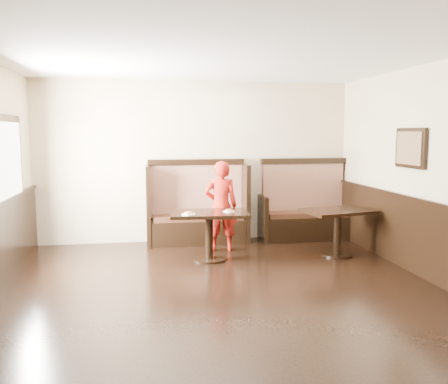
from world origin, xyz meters
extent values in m
plane|color=black|center=(0.00, 0.00, 0.00)|extent=(7.00, 7.00, 0.00)
plane|color=beige|center=(0.00, 3.50, 1.40)|extent=(5.50, 0.00, 5.50)
plane|color=beige|center=(0.00, -3.50, 1.40)|extent=(5.50, 0.00, 5.50)
plane|color=white|center=(0.00, 0.00, 2.80)|extent=(7.00, 7.00, 0.00)
cube|color=black|center=(-2.71, 1.90, 1.55)|extent=(0.05, 1.50, 1.20)
cube|color=white|center=(-2.69, 1.90, 1.55)|extent=(0.01, 1.30, 1.00)
cube|color=black|center=(2.71, 1.20, 1.70)|extent=(0.04, 0.70, 0.55)
cube|color=olive|center=(2.69, 1.20, 1.70)|extent=(0.01, 0.60, 0.45)
cube|color=black|center=(0.00, 3.22, 0.21)|extent=(1.60, 0.50, 0.42)
cube|color=#391E12|center=(0.00, 3.22, 0.46)|extent=(1.54, 0.46, 0.09)
cube|color=#51101C|center=(0.00, 3.43, 0.90)|extent=(1.60, 0.12, 0.92)
cube|color=black|center=(0.00, 3.43, 1.40)|extent=(1.68, 0.16, 0.10)
cube|color=black|center=(-0.84, 3.32, 0.68)|extent=(0.07, 0.72, 1.36)
cube|color=black|center=(0.84, 3.32, 0.68)|extent=(0.07, 0.72, 1.36)
cube|color=black|center=(1.95, 3.22, 0.21)|extent=(1.50, 0.50, 0.42)
cube|color=#391E12|center=(1.95, 3.22, 0.46)|extent=(1.44, 0.46, 0.09)
cube|color=#51101C|center=(1.95, 3.43, 0.90)|extent=(1.50, 0.12, 0.92)
cube|color=black|center=(1.95, 3.43, 1.40)|extent=(1.58, 0.16, 0.10)
cube|color=black|center=(1.16, 3.32, 0.40)|extent=(0.07, 0.72, 0.80)
cube|color=black|center=(2.74, 3.32, 0.40)|extent=(0.07, 0.72, 0.80)
cube|color=black|center=(0.04, 2.12, 0.71)|extent=(1.20, 0.80, 0.05)
cylinder|color=black|center=(0.04, 2.12, 0.35)|extent=(0.12, 0.12, 0.67)
cylinder|color=black|center=(0.04, 2.12, 0.01)|extent=(0.50, 0.50, 0.03)
cube|color=black|center=(2.05, 2.06, 0.70)|extent=(1.16, 0.88, 0.05)
cylinder|color=black|center=(2.05, 2.06, 0.34)|extent=(0.11, 0.11, 0.66)
cylinder|color=black|center=(2.05, 2.06, 0.01)|extent=(0.49, 0.49, 0.03)
imported|color=#A61B11|center=(0.31, 2.66, 0.73)|extent=(0.57, 0.40, 1.46)
cylinder|color=white|center=(-0.28, 1.94, 0.74)|extent=(0.20, 0.20, 0.01)
cylinder|color=tan|center=(-0.28, 1.94, 0.76)|extent=(0.12, 0.12, 0.02)
cylinder|color=#EABA54|center=(-0.28, 1.94, 0.77)|extent=(0.11, 0.11, 0.01)
cylinder|color=white|center=(0.34, 2.09, 0.74)|extent=(0.18, 0.18, 0.01)
cylinder|color=tan|center=(0.34, 2.09, 0.75)|extent=(0.11, 0.11, 0.01)
cylinder|color=#EABA54|center=(0.34, 2.09, 0.76)|extent=(0.10, 0.10, 0.01)
camera|label=1|loc=(-0.92, -4.79, 1.92)|focal=38.00mm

